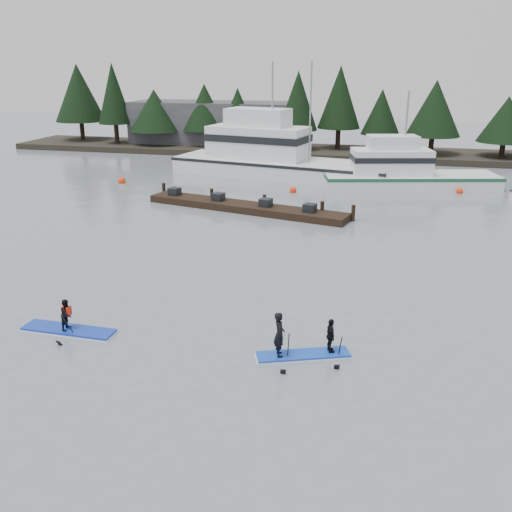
% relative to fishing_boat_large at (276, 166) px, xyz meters
% --- Properties ---
extents(ground, '(160.00, 160.00, 0.00)m').
position_rel_fishing_boat_large_xyz_m(ground, '(4.21, -30.12, -0.79)').
color(ground, slate).
rests_on(ground, ground).
extents(far_shore, '(70.00, 8.00, 0.60)m').
position_rel_fishing_boat_large_xyz_m(far_shore, '(4.21, 11.88, -0.49)').
color(far_shore, '#2D281E').
rests_on(far_shore, ground).
extents(treeline, '(60.00, 4.00, 8.00)m').
position_rel_fishing_boat_large_xyz_m(treeline, '(4.21, 11.88, -0.79)').
color(treeline, black).
rests_on(treeline, ground).
extents(waterfront_building, '(18.00, 6.00, 5.00)m').
position_rel_fishing_boat_large_xyz_m(waterfront_building, '(-9.79, 13.88, 1.71)').
color(waterfront_building, '#4C4C51').
rests_on(waterfront_building, ground).
extents(fishing_boat_large, '(18.98, 8.41, 10.28)m').
position_rel_fishing_boat_large_xyz_m(fishing_boat_large, '(0.00, 0.00, 0.00)').
color(fishing_boat_large, white).
rests_on(fishing_boat_large, ground).
extents(fishing_boat_medium, '(13.55, 6.80, 7.96)m').
position_rel_fishing_boat_large_xyz_m(fishing_boat_medium, '(10.65, -2.37, -0.23)').
color(fishing_boat_medium, white).
rests_on(fishing_boat_medium, ground).
extents(floating_dock, '(13.86, 5.08, 0.46)m').
position_rel_fishing_boat_large_xyz_m(floating_dock, '(0.60, -12.37, -0.56)').
color(floating_dock, black).
rests_on(floating_dock, ground).
extents(buoy_b, '(0.53, 0.53, 0.53)m').
position_rel_fishing_boat_large_xyz_m(buoy_b, '(2.64, -6.25, -0.79)').
color(buoy_b, '#F5320C').
rests_on(buoy_b, ground).
extents(buoy_c, '(0.49, 0.49, 0.49)m').
position_rel_fishing_boat_large_xyz_m(buoy_c, '(14.56, -3.63, -0.79)').
color(buoy_c, '#F5320C').
rests_on(buoy_c, ground).
extents(buoy_a, '(0.60, 0.60, 0.60)m').
position_rel_fishing_boat_large_xyz_m(buoy_a, '(-11.18, -6.14, -0.79)').
color(buoy_a, '#F5320C').
rests_on(buoy_a, ground).
extents(paddleboard_solo, '(3.42, 1.09, 1.75)m').
position_rel_fishing_boat_large_xyz_m(paddleboard_solo, '(-1.07, -30.73, -0.45)').
color(paddleboard_solo, '#1232AD').
rests_on(paddleboard_solo, ground).
extents(paddleboard_duo, '(3.12, 1.80, 2.12)m').
position_rel_fishing_boat_large_xyz_m(paddleboard_duo, '(7.32, -30.53, -0.23)').
color(paddleboard_duo, blue).
rests_on(paddleboard_duo, ground).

